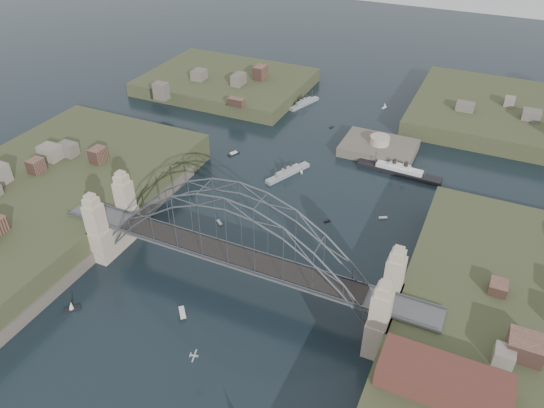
{
  "coord_description": "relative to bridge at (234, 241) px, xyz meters",
  "views": [
    {
      "loc": [
        40.73,
        -70.06,
        77.8
      ],
      "look_at": [
        0.0,
        18.0,
        10.0
      ],
      "focal_mm": 34.06,
      "sensor_mm": 36.0,
      "label": 1
    }
  ],
  "objects": [
    {
      "name": "naval_cruiser_far",
      "position": [
        -21.77,
        92.95,
        -11.57
      ],
      "size": [
        6.5,
        14.2,
        4.84
      ],
      "color": "#9CA2A5",
      "rests_on": "ground"
    },
    {
      "name": "small_boat_j",
      "position": [
        -27.15,
        -20.24,
        -11.62
      ],
      "size": [
        3.02,
        3.22,
        2.38
      ],
      "color": "white",
      "rests_on": "ground"
    },
    {
      "name": "ocean_liner",
      "position": [
        20.71,
        59.94,
        -11.4
      ],
      "size": [
        24.29,
        4.53,
        5.93
      ],
      "color": "black",
      "rests_on": "ground"
    },
    {
      "name": "fort_island",
      "position": [
        12.0,
        70.0,
        -12.66
      ],
      "size": [
        22.0,
        16.0,
        9.4
      ],
      "color": "#564E43",
      "rests_on": "ground"
    },
    {
      "name": "small_boat_c",
      "position": [
        -6.29,
        -11.63,
        -12.17
      ],
      "size": [
        2.98,
        3.2,
        0.45
      ],
      "color": "white",
      "rests_on": "ground"
    },
    {
      "name": "small_boat_d",
      "position": [
        22.23,
        37.06,
        -12.17
      ],
      "size": [
        2.18,
        1.66,
        0.45
      ],
      "color": "white",
      "rests_on": "ground"
    },
    {
      "name": "shore_east",
      "position": [
        57.32,
        0.0,
        -10.35
      ],
      "size": [
        50.5,
        90.0,
        12.0
      ],
      "color": "#383E23",
      "rests_on": "ground"
    },
    {
      "name": "small_boat_a",
      "position": [
        -14.44,
        17.84,
        -12.17
      ],
      "size": [
        2.33,
        2.04,
        0.45
      ],
      "color": "white",
      "rests_on": "ground"
    },
    {
      "name": "bridge",
      "position": [
        0.0,
        0.0,
        0.0
      ],
      "size": [
        84.0,
        13.8,
        24.6
      ],
      "color": "#505052",
      "rests_on": "ground"
    },
    {
      "name": "small_boat_h",
      "position": [
        -6.66,
        80.0,
        -12.17
      ],
      "size": [
        1.16,
        1.87,
        0.45
      ],
      "color": "white",
      "rests_on": "ground"
    },
    {
      "name": "small_boat_k",
      "position": [
        5.44,
        102.56,
        -11.41
      ],
      "size": [
        1.81,
        2.18,
        2.38
      ],
      "color": "white",
      "rests_on": "ground"
    },
    {
      "name": "wharf_shed",
      "position": [
        44.0,
        -14.0,
        -2.32
      ],
      "size": [
        20.0,
        8.0,
        4.0
      ],
      "primitive_type": "cube",
      "color": "#592D26",
      "rests_on": "shore_east"
    },
    {
      "name": "small_boat_b",
      "position": [
        9.78,
        29.82,
        -12.17
      ],
      "size": [
        1.39,
        1.6,
        0.45
      ],
      "color": "white",
      "rests_on": "ground"
    },
    {
      "name": "naval_cruiser_near",
      "position": [
        -8.03,
        46.22,
        -11.6
      ],
      "size": [
        8.14,
        15.17,
        4.69
      ],
      "color": "#9CA2A5",
      "rests_on": "ground"
    },
    {
      "name": "headland_nw",
      "position": [
        -55.0,
        95.0,
        -11.82
      ],
      "size": [
        60.0,
        45.0,
        9.0
      ],
      "primitive_type": "cube",
      "color": "#383E23",
      "rests_on": "ground"
    },
    {
      "name": "headland_ne",
      "position": [
        50.0,
        110.0,
        -11.57
      ],
      "size": [
        70.0,
        55.0,
        9.5
      ],
      "primitive_type": "cube",
      "color": "#383E23",
      "rests_on": "ground"
    },
    {
      "name": "small_boat_f",
      "position": [
        -5.05,
        49.04,
        -12.03
      ],
      "size": [
        1.47,
        1.84,
        1.43
      ],
      "color": "white",
      "rests_on": "ground"
    },
    {
      "name": "aeroplane",
      "position": [
        4.08,
        -23.18,
        -6.96
      ],
      "size": [
        1.55,
        2.73,
        0.4
      ],
      "color": "silver"
    },
    {
      "name": "shore_west",
      "position": [
        -57.32,
        0.0,
        -10.35
      ],
      "size": [
        50.5,
        90.0,
        12.0
      ],
      "color": "#383E23",
      "rests_on": "ground"
    },
    {
      "name": "small_boat_e",
      "position": [
        -27.85,
        50.17,
        -12.04
      ],
      "size": [
        2.67,
        3.93,
        1.43
      ],
      "color": "white",
      "rests_on": "ground"
    },
    {
      "name": "ground",
      "position": [
        0.0,
        0.0,
        -12.32
      ],
      "size": [
        500.0,
        500.0,
        0.0
      ],
      "primitive_type": "plane",
      "color": "black",
      "rests_on": "ground"
    },
    {
      "name": "small_boat_i",
      "position": [
        33.17,
        14.25,
        -12.17
      ],
      "size": [
        1.0,
        2.73,
        0.45
      ],
      "color": "white",
      "rests_on": "ground"
    }
  ]
}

